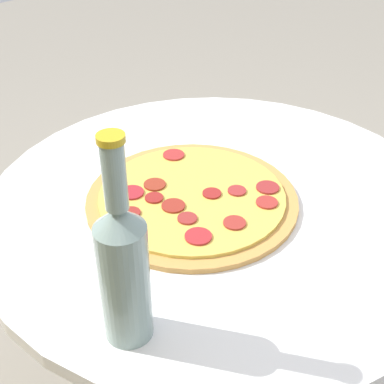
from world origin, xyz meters
name	(u,v)px	position (x,y,z in m)	size (l,w,h in m)	color
table	(217,263)	(0.00, 0.00, 0.57)	(0.84, 0.84, 0.73)	white
pizza	(192,198)	(0.02, 0.04, 0.74)	(0.37, 0.37, 0.02)	#C68E47
beer_bottle	(123,268)	(-0.13, 0.31, 0.85)	(0.06, 0.06, 0.29)	gray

